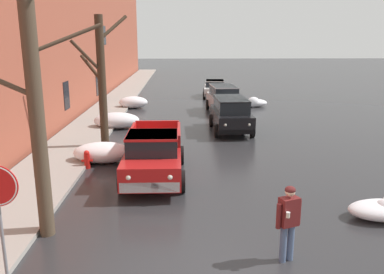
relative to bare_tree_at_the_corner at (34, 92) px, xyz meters
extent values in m
cube|color=gray|center=(-1.55, 16.00, -3.54)|extent=(2.69, 80.00, 0.13)
cube|color=#9E4C38|center=(-3.39, 16.00, 2.02)|extent=(0.60, 80.00, 11.26)
cube|color=black|center=(-3.10, 22.51, -2.33)|extent=(0.08, 1.10, 1.60)
cube|color=black|center=(-3.10, 13.56, -1.92)|extent=(0.08, 1.10, 1.60)
cube|color=black|center=(-3.10, 26.79, 1.59)|extent=(0.08, 1.10, 1.60)
ellipsoid|color=white|center=(0.12, 18.99, -3.18)|extent=(2.04, 1.22, 0.86)
ellipsoid|color=white|center=(-0.07, 18.88, -3.29)|extent=(0.75, 0.62, 0.62)
ellipsoid|color=white|center=(9.03, 19.34, -3.32)|extent=(1.76, 1.08, 0.57)
ellipsoid|color=white|center=(8.86, 19.14, -3.23)|extent=(0.90, 0.75, 0.75)
ellipsoid|color=white|center=(-0.08, 12.35, -3.16)|extent=(2.52, 1.44, 0.89)
ellipsoid|color=white|center=(0.18, 12.42, -3.40)|extent=(0.49, 0.41, 0.41)
ellipsoid|color=white|center=(8.95, 0.57, -3.36)|extent=(1.95, 1.12, 0.50)
ellipsoid|color=white|center=(0.31, 6.02, -3.20)|extent=(2.33, 1.35, 0.82)
ellipsoid|color=white|center=(0.29, 6.09, -3.34)|extent=(0.65, 0.54, 0.54)
ellipsoid|color=white|center=(0.66, 6.00, -3.26)|extent=(0.83, 0.69, 0.69)
cylinder|color=#4C3D2D|center=(0.01, 0.00, -0.25)|extent=(0.37, 0.37, 6.71)
cylinder|color=#4C3D2D|center=(0.77, 0.24, 1.21)|extent=(1.58, 0.58, 0.71)
cylinder|color=#382B1E|center=(0.01, 8.22, -0.69)|extent=(0.36, 0.36, 5.84)
cylinder|color=#382B1E|center=(-0.50, 7.84, 0.50)|extent=(1.19, 0.93, 1.41)
cylinder|color=#382B1E|center=(-0.52, 8.74, -0.05)|extent=(1.23, 1.21, 1.18)
cylinder|color=#382B1E|center=(0.52, 8.77, 1.71)|extent=(1.18, 1.25, 1.13)
cube|color=red|center=(2.47, 4.23, -2.87)|extent=(1.88, 5.00, 0.76)
cube|color=black|center=(2.47, 3.53, -2.17)|extent=(1.66, 1.60, 0.64)
cube|color=red|center=(2.47, 3.53, -1.89)|extent=(1.69, 1.65, 0.08)
cube|color=red|center=(3.37, 5.23, -2.27)|extent=(0.10, 2.40, 0.44)
cube|color=red|center=(1.58, 5.23, -2.27)|extent=(0.10, 2.40, 0.44)
cube|color=red|center=(2.48, 6.68, -2.27)|extent=(1.78, 0.10, 0.44)
cube|color=#B7B7BC|center=(2.47, 1.79, -3.07)|extent=(1.79, 0.12, 0.32)
sphere|color=white|center=(3.09, 1.75, -2.75)|extent=(0.16, 0.16, 0.16)
sphere|color=white|center=(1.86, 1.75, -2.75)|extent=(0.16, 0.16, 0.16)
cylinder|color=black|center=(3.44, 2.73, -3.25)|extent=(0.22, 0.72, 0.72)
cylinder|color=black|center=(1.51, 2.73, -3.25)|extent=(0.22, 0.72, 0.72)
cylinder|color=black|center=(3.44, 5.73, -3.25)|extent=(0.22, 0.72, 0.72)
cylinder|color=black|center=(1.51, 5.73, -3.25)|extent=(0.22, 0.72, 0.72)
cube|color=black|center=(6.15, 11.33, -2.87)|extent=(1.86, 4.32, 0.80)
cube|color=black|center=(6.15, 11.37, -2.13)|extent=(1.59, 3.03, 0.68)
cube|color=black|center=(6.15, 11.37, -1.82)|extent=(1.63, 3.09, 0.06)
cube|color=black|center=(6.19, 9.24, -3.15)|extent=(1.75, 0.15, 0.22)
cube|color=black|center=(6.12, 13.42, -3.15)|extent=(1.75, 0.15, 0.22)
cylinder|color=black|center=(7.09, 10.02, -3.27)|extent=(0.19, 0.68, 0.68)
cylinder|color=black|center=(5.26, 9.99, -3.27)|extent=(0.19, 0.68, 0.68)
cylinder|color=black|center=(7.04, 12.68, -3.27)|extent=(0.19, 0.68, 0.68)
cylinder|color=black|center=(5.22, 12.64, -3.27)|extent=(0.19, 0.68, 0.68)
sphere|color=silver|center=(6.77, 9.22, -2.79)|extent=(0.14, 0.14, 0.14)
sphere|color=silver|center=(5.61, 9.20, -2.79)|extent=(0.14, 0.14, 0.14)
cube|color=#B7B7BC|center=(6.42, 17.13, -2.87)|extent=(2.01, 4.32, 0.80)
cube|color=black|center=(6.42, 17.17, -2.13)|extent=(1.69, 3.04, 0.68)
cube|color=#B7B7BC|center=(6.42, 17.17, -1.82)|extent=(1.73, 3.10, 0.06)
cube|color=#525254|center=(6.54, 15.07, -3.15)|extent=(1.73, 0.22, 0.22)
cube|color=#525254|center=(6.30, 19.18, -3.15)|extent=(1.73, 0.22, 0.22)
cylinder|color=black|center=(7.40, 15.88, -3.27)|extent=(0.22, 0.69, 0.68)
cylinder|color=black|center=(5.60, 15.77, -3.27)|extent=(0.22, 0.69, 0.68)
cylinder|color=black|center=(7.24, 18.49, -3.27)|extent=(0.22, 0.69, 0.68)
cylinder|color=black|center=(5.44, 18.38, -3.27)|extent=(0.22, 0.69, 0.68)
sphere|color=silver|center=(7.12, 15.08, -2.79)|extent=(0.14, 0.14, 0.14)
sphere|color=silver|center=(5.97, 15.01, -2.79)|extent=(0.14, 0.14, 0.14)
cube|color=silver|center=(6.53, 24.64, -3.01)|extent=(2.12, 4.10, 0.60)
cube|color=black|center=(6.55, 24.84, -2.45)|extent=(1.71, 2.18, 0.52)
cube|color=silver|center=(6.55, 24.84, -2.22)|extent=(1.74, 2.22, 0.06)
cube|color=slate|center=(6.37, 22.72, -3.19)|extent=(1.75, 0.27, 0.22)
cube|color=slate|center=(6.70, 26.57, -3.19)|extent=(1.75, 0.27, 0.22)
cylinder|color=black|center=(7.34, 23.34, -3.31)|extent=(0.23, 0.61, 0.60)
cylinder|color=black|center=(5.52, 23.50, -3.31)|extent=(0.23, 0.61, 0.60)
cylinder|color=black|center=(7.55, 25.79, -3.31)|extent=(0.23, 0.61, 0.60)
cylinder|color=black|center=(5.73, 25.94, -3.31)|extent=(0.23, 0.61, 0.60)
sphere|color=silver|center=(6.95, 22.64, -2.93)|extent=(0.14, 0.14, 0.14)
sphere|color=silver|center=(5.79, 22.74, -2.93)|extent=(0.14, 0.14, 0.14)
cylinder|color=slate|center=(5.81, -1.40, -3.18)|extent=(0.19, 0.19, 0.86)
cylinder|color=slate|center=(5.62, -1.48, -3.18)|extent=(0.19, 0.19, 0.86)
cube|color=#5B1919|center=(5.71, -1.44, -2.43)|extent=(0.49, 0.40, 0.64)
cylinder|color=#5B1919|center=(5.95, -1.34, -2.49)|extent=(0.14, 0.14, 0.56)
cylinder|color=#5B1919|center=(5.47, -1.53, -2.49)|extent=(0.14, 0.14, 0.56)
sphere|color=beige|center=(5.71, -1.44, -1.97)|extent=(0.22, 0.22, 0.22)
ellipsoid|color=#4C1919|center=(5.71, -1.44, -1.93)|extent=(0.23, 0.23, 0.17)
cylinder|color=beige|center=(5.63, -1.67, -2.41)|extent=(0.10, 0.10, 0.11)
cylinder|color=silver|center=(5.63, -1.67, -2.34)|extent=(0.11, 0.11, 0.02)
cylinder|color=red|center=(-0.16, 5.29, -3.33)|extent=(0.22, 0.22, 0.55)
sphere|color=red|center=(-0.16, 5.29, -3.00)|extent=(0.21, 0.21, 0.21)
cylinder|color=red|center=(-0.32, 5.29, -3.30)|extent=(0.10, 0.09, 0.09)
cylinder|color=red|center=(0.00, 5.29, -3.30)|extent=(0.10, 0.09, 0.09)
cylinder|color=slate|center=(0.17, -2.70, -2.54)|extent=(0.06, 0.06, 2.14)
camera|label=1|loc=(3.33, -9.21, 1.17)|focal=36.79mm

